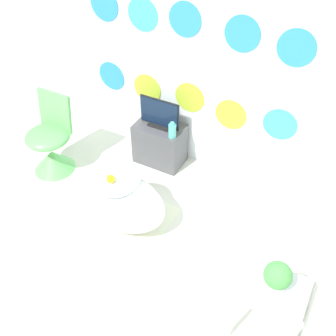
# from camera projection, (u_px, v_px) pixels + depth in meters

# --- Properties ---
(ground_plane) EXTENTS (12.00, 12.00, 0.00)m
(ground_plane) POSITION_uv_depth(u_px,v_px,m) (68.00, 301.00, 3.09)
(ground_plane) COLOR silver
(wall_back_dotted) EXTENTS (4.36, 0.05, 2.60)m
(wall_back_dotted) POSITION_uv_depth(u_px,v_px,m) (189.00, 46.00, 3.59)
(wall_back_dotted) COLOR white
(wall_back_dotted) RESTS_ON ground_plane
(rug) EXTENTS (0.97, 1.00, 0.01)m
(rug) POSITION_uv_depth(u_px,v_px,m) (111.00, 225.00, 3.67)
(rug) COLOR silver
(rug) RESTS_ON ground_plane
(bathtub) EXTENTS (0.93, 0.54, 0.54)m
(bathtub) POSITION_uv_depth(u_px,v_px,m) (118.00, 200.00, 3.54)
(bathtub) COLOR white
(bathtub) RESTS_ON ground_plane
(rubber_duck) EXTENTS (0.07, 0.08, 0.09)m
(rubber_duck) POSITION_uv_depth(u_px,v_px,m) (110.00, 179.00, 3.30)
(rubber_duck) COLOR yellow
(rubber_duck) RESTS_ON bathtub
(chair) EXTENTS (0.46, 0.46, 0.84)m
(chair) POSITION_uv_depth(u_px,v_px,m) (51.00, 148.00, 4.11)
(chair) COLOR #66C166
(chair) RESTS_ON ground_plane
(tv_cabinet) EXTENTS (0.52, 0.33, 0.46)m
(tv_cabinet) POSITION_uv_depth(u_px,v_px,m) (160.00, 144.00, 4.23)
(tv_cabinet) COLOR #4C4C51
(tv_cabinet) RESTS_ON ground_plane
(tv) EXTENTS (0.44, 0.12, 0.32)m
(tv) POSITION_uv_depth(u_px,v_px,m) (159.00, 115.00, 3.98)
(tv) COLOR black
(tv) RESTS_ON tv_cabinet
(vase) EXTENTS (0.08, 0.08, 0.18)m
(vase) POSITION_uv_depth(u_px,v_px,m) (172.00, 131.00, 3.88)
(vase) COLOR #51B2AD
(vase) RESTS_ON tv_cabinet
(side_table) EXTENTS (0.44, 0.38, 0.55)m
(side_table) POSITION_uv_depth(u_px,v_px,m) (271.00, 298.00, 2.63)
(side_table) COLOR silver
(side_table) RESTS_ON ground_plane
(potted_plant_left) EXTENTS (0.18, 0.18, 0.25)m
(potted_plant_left) POSITION_uv_depth(u_px,v_px,m) (277.00, 277.00, 2.47)
(potted_plant_left) COLOR white
(potted_plant_left) RESTS_ON side_table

